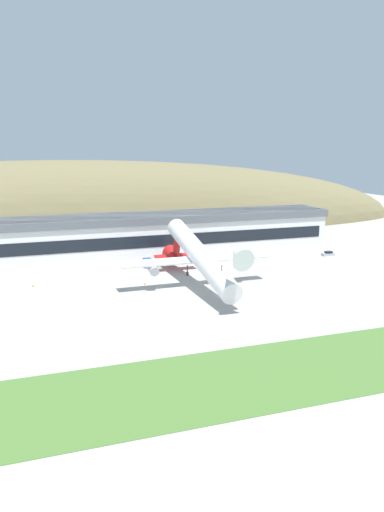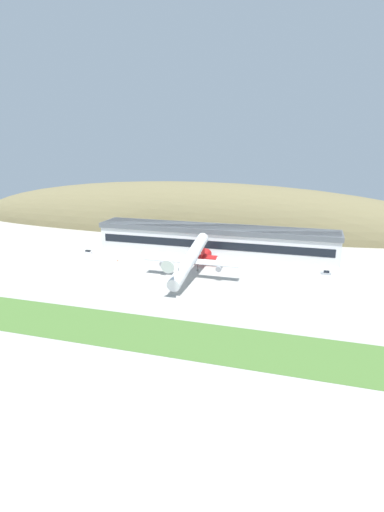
{
  "view_description": "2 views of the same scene",
  "coord_description": "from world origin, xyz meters",
  "px_view_note": "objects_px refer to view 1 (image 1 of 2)",
  "views": [
    {
      "loc": [
        -34.42,
        -110.32,
        34.45
      ],
      "look_at": [
        3.9,
        0.3,
        8.88
      ],
      "focal_mm": 35.0,
      "sensor_mm": 36.0,
      "label": 1
    },
    {
      "loc": [
        51.5,
        -141.94,
        51.88
      ],
      "look_at": [
        6.15,
        8.21,
        8.03
      ],
      "focal_mm": 28.0,
      "sensor_mm": 36.0,
      "label": 2
    }
  ],
  "objects_px": {
    "fuel_truck": "(154,262)",
    "cargo_airplane": "(199,256)",
    "terminal_building": "(157,232)",
    "traffic_cone_0": "(145,283)",
    "traffic_cone_1": "(33,285)",
    "service_car_0": "(328,254)"
  },
  "relations": [
    {
      "from": "terminal_building",
      "to": "service_car_0",
      "type": "distance_m",
      "value": 56.23
    },
    {
      "from": "cargo_airplane",
      "to": "fuel_truck",
      "type": "xyz_separation_m",
      "value": [
        -5.2,
        24.44,
        -6.5
      ]
    },
    {
      "from": "cargo_airplane",
      "to": "traffic_cone_1",
      "type": "height_order",
      "value": "cargo_airplane"
    },
    {
      "from": "service_car_0",
      "to": "cargo_airplane",
      "type": "bearing_deg",
      "value": -158.0
    },
    {
      "from": "terminal_building",
      "to": "fuel_truck",
      "type": "distance_m",
      "value": 18.38
    },
    {
      "from": "terminal_building",
      "to": "cargo_airplane",
      "type": "height_order",
      "value": "cargo_airplane"
    },
    {
      "from": "cargo_airplane",
      "to": "terminal_building",
      "type": "bearing_deg",
      "value": 89.7
    },
    {
      "from": "terminal_building",
      "to": "fuel_truck",
      "type": "relative_size",
      "value": 19.11
    },
    {
      "from": "fuel_truck",
      "to": "cargo_airplane",
      "type": "bearing_deg",
      "value": -77.99
    },
    {
      "from": "cargo_airplane",
      "to": "fuel_truck",
      "type": "relative_size",
      "value": 8.5
    },
    {
      "from": "terminal_building",
      "to": "traffic_cone_1",
      "type": "bearing_deg",
      "value": -145.9
    },
    {
      "from": "traffic_cone_0",
      "to": "traffic_cone_1",
      "type": "distance_m",
      "value": 28.17
    },
    {
      "from": "service_car_0",
      "to": "traffic_cone_0",
      "type": "height_order",
      "value": "service_car_0"
    },
    {
      "from": "cargo_airplane",
      "to": "traffic_cone_0",
      "type": "xyz_separation_m",
      "value": [
        -12.36,
        6.56,
        -7.62
      ]
    },
    {
      "from": "traffic_cone_0",
      "to": "traffic_cone_1",
      "type": "height_order",
      "value": "same"
    },
    {
      "from": "traffic_cone_0",
      "to": "traffic_cone_1",
      "type": "xyz_separation_m",
      "value": [
        -27.19,
        7.39,
        0.0
      ]
    },
    {
      "from": "terminal_building",
      "to": "traffic_cone_1",
      "type": "distance_m",
      "value": 48.58
    },
    {
      "from": "traffic_cone_0",
      "to": "terminal_building",
      "type": "bearing_deg",
      "value": 69.87
    },
    {
      "from": "cargo_airplane",
      "to": "fuel_truck",
      "type": "height_order",
      "value": "cargo_airplane"
    },
    {
      "from": "terminal_building",
      "to": "service_car_0",
      "type": "height_order",
      "value": "terminal_building"
    },
    {
      "from": "traffic_cone_1",
      "to": "fuel_truck",
      "type": "bearing_deg",
      "value": 16.98
    },
    {
      "from": "cargo_airplane",
      "to": "service_car_0",
      "type": "relative_size",
      "value": 12.74
    }
  ]
}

